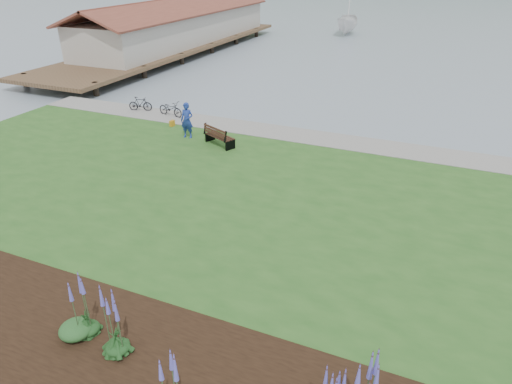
# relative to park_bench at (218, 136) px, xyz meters

# --- Properties ---
(ground) EXTENTS (600.00, 600.00, 0.00)m
(ground) POSITION_rel_park_bench_xyz_m (3.18, -3.81, -0.94)
(ground) COLOR gray
(ground) RESTS_ON ground
(lawn) EXTENTS (34.00, 20.00, 0.40)m
(lawn) POSITION_rel_park_bench_xyz_m (3.18, -5.81, -0.74)
(lawn) COLOR #26541D
(lawn) RESTS_ON ground
(shoreline_path) EXTENTS (34.00, 2.20, 0.03)m
(shoreline_path) POSITION_rel_park_bench_xyz_m (3.18, 3.09, -0.53)
(shoreline_path) COLOR gray
(shoreline_path) RESTS_ON lawn
(pier_pavilion) EXTENTS (8.00, 36.00, 5.40)m
(pier_pavilion) POSITION_rel_park_bench_xyz_m (-16.82, 23.71, 1.70)
(pier_pavilion) COLOR #4C3826
(pier_pavilion) RESTS_ON ground
(park_bench) EXTENTS (1.89, 1.38, 1.09)m
(park_bench) POSITION_rel_park_bench_xyz_m (0.00, 0.00, 0.00)
(park_bench) COLOR black
(park_bench) RESTS_ON lawn
(person) EXTENTS (0.87, 0.64, 2.25)m
(person) POSITION_rel_park_bench_xyz_m (-2.09, 0.44, 0.58)
(person) COLOR navy
(person) RESTS_ON lawn
(bicycle_a) EXTENTS (0.93, 1.88, 0.94)m
(bicycle_a) POSITION_rel_park_bench_xyz_m (-4.96, 3.24, -0.07)
(bicycle_a) COLOR black
(bicycle_a) RESTS_ON lawn
(bicycle_b) EXTENTS (0.85, 1.56, 0.90)m
(bicycle_b) POSITION_rel_park_bench_xyz_m (-7.30, 3.39, -0.09)
(bicycle_b) COLOR black
(bicycle_b) RESTS_ON lawn
(sailboat) EXTENTS (11.70, 11.88, 28.33)m
(sailboat) POSITION_rel_park_bench_xyz_m (-3.05, 42.17, -0.94)
(sailboat) COLOR silver
(sailboat) RESTS_ON ground
(pannier) EXTENTS (0.20, 0.31, 0.33)m
(pannier) POSITION_rel_park_bench_xyz_m (-3.88, 1.68, -0.38)
(pannier) COLOR #BB7E16
(pannier) RESTS_ON lawn
(echium_4) EXTENTS (0.62, 0.62, 2.28)m
(echium_4) POSITION_rel_park_bench_xyz_m (3.02, -13.20, 0.37)
(echium_4) COLOR #153A17
(echium_4) RESTS_ON garden_bed
(echium_5) EXTENTS (0.62, 0.62, 2.24)m
(echium_5) POSITION_rel_park_bench_xyz_m (4.15, -13.42, 0.41)
(echium_5) COLOR #153A17
(echium_5) RESTS_ON garden_bed
(shrub_0) EXTENTS (0.85, 0.85, 0.42)m
(shrub_0) POSITION_rel_park_bench_xyz_m (2.81, -13.40, -0.29)
(shrub_0) COLOR #1E4C21
(shrub_0) RESTS_ON garden_bed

